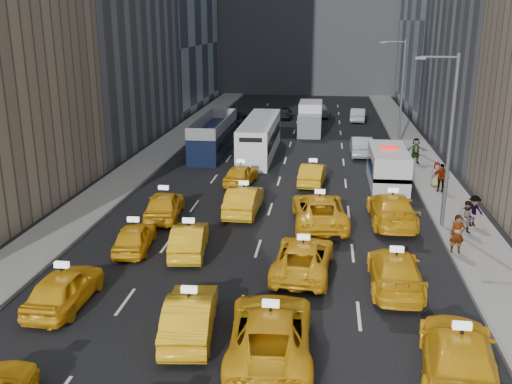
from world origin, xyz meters
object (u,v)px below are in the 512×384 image
city_bus (260,138)px  nypd_van (388,167)px  pedestrian_0 (457,234)px  double_decker (214,136)px  box_truck (310,118)px

city_bus → nypd_van: bearing=-42.1°
city_bus → pedestrian_0: 22.44m
nypd_van → pedestrian_0: nypd_van is taller
double_decker → pedestrian_0: size_ratio=5.47×
box_truck → pedestrian_0: bearing=-79.9°
double_decker → nypd_van: bearing=-34.8°
box_truck → nypd_van: bearing=-76.6°
nypd_van → city_bus: size_ratio=0.54×
double_decker → city_bus: (3.85, -0.40, 0.01)m
double_decker → box_truck: 12.25m
pedestrian_0 → double_decker: bearing=123.5°
nypd_van → double_decker: double_decker is taller
box_truck → pedestrian_0: box_truck is taller
double_decker → pedestrian_0: (15.29, -19.71, -0.36)m
nypd_van → city_bus: 12.04m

